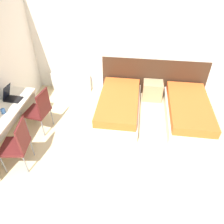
% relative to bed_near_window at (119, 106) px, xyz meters
% --- Properties ---
extents(wall_back, '(5.44, 0.05, 2.70)m').
position_rel_bed_near_window_xyz_m(wall_back, '(-0.07, 1.00, 1.13)').
color(wall_back, silver).
rests_on(wall_back, ground_plane).
extents(headboard_panel, '(2.64, 0.03, 0.98)m').
position_rel_bed_near_window_xyz_m(headboard_panel, '(0.79, 0.96, 0.27)').
color(headboard_panel, '#382316').
rests_on(headboard_panel, ground_plane).
extents(bed_near_window, '(0.96, 1.85, 0.45)m').
position_rel_bed_near_window_xyz_m(bed_near_window, '(0.00, 0.00, 0.00)').
color(bed_near_window, beige).
rests_on(bed_near_window, ground_plane).
extents(bed_near_door, '(0.96, 1.85, 0.45)m').
position_rel_bed_near_window_xyz_m(bed_near_door, '(1.58, 0.00, 0.00)').
color(bed_near_door, beige).
rests_on(bed_near_door, ground_plane).
extents(nightstand, '(0.49, 0.39, 0.47)m').
position_rel_bed_near_window_xyz_m(nightstand, '(0.79, 0.73, 0.02)').
color(nightstand, tan).
rests_on(nightstand, ground_plane).
extents(radiator, '(1.06, 0.12, 0.47)m').
position_rel_bed_near_window_xyz_m(radiator, '(-1.39, 0.88, 0.01)').
color(radiator, silver).
rests_on(radiator, ground_plane).
extents(desk, '(0.50, 1.84, 0.75)m').
position_rel_bed_near_window_xyz_m(desk, '(-2.04, -1.24, 0.36)').
color(desk, beige).
rests_on(desk, ground_plane).
extents(chair_near_laptop, '(0.51, 0.51, 0.97)m').
position_rel_bed_near_window_xyz_m(chair_near_laptop, '(-1.56, -0.76, 0.31)').
color(chair_near_laptop, '#511919').
rests_on(chair_near_laptop, ground_plane).
extents(chair_near_notebook, '(0.51, 0.51, 0.97)m').
position_rel_bed_near_window_xyz_m(chair_near_notebook, '(-1.56, -1.72, 0.31)').
color(chair_near_notebook, '#511919').
rests_on(chair_near_notebook, ground_plane).
extents(laptop, '(0.34, 0.25, 0.32)m').
position_rel_bed_near_window_xyz_m(laptop, '(-2.08, -0.78, 0.60)').
color(laptop, black).
rests_on(laptop, desk).
extents(mug, '(0.08, 0.08, 0.09)m').
position_rel_bed_near_window_xyz_m(mug, '(-2.02, -1.21, 0.58)').
color(mug, '#2D5184').
rests_on(mug, desk).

